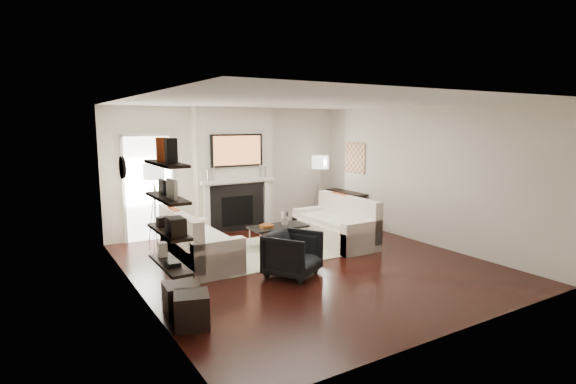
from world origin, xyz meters
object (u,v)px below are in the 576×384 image
armchair (293,252)px  ottoman_near (181,299)px  loveseat_right_base (334,233)px  lamp_right_shade (320,162)px  lamp_left_shade (154,171)px  coffee_table (278,227)px  loveseat_left_base (200,252)px

armchair → ottoman_near: 2.02m
loveseat_right_base → lamp_right_shade: lamp_right_shade is taller
armchair → lamp_left_shade: (-1.33, 2.89, 1.07)m
armchair → coffee_table: bearing=35.8°
ottoman_near → loveseat_right_base: bearing=24.6°
coffee_table → lamp_right_shade: size_ratio=2.75×
loveseat_right_base → armchair: (-1.70, -1.16, 0.17)m
loveseat_left_base → coffee_table: 1.68m
armchair → loveseat_right_base: bearing=2.4°
loveseat_left_base → loveseat_right_base: (2.72, -0.14, 0.00)m
armchair → ottoman_near: armchair is taller
loveseat_left_base → lamp_left_shade: lamp_left_shade is taller
loveseat_right_base → armchair: 2.06m
ottoman_near → lamp_left_shade: bearing=79.7°
lamp_left_shade → coffee_table: bearing=-34.9°
armchair → loveseat_left_base: bearing=96.4°
coffee_table → armchair: armchair is taller
loveseat_right_base → ottoman_near: size_ratio=4.50×
loveseat_left_base → armchair: armchair is taller
ottoman_near → armchair: bearing=14.6°
armchair → lamp_left_shade: size_ratio=1.90×
armchair → lamp_right_shade: lamp_right_shade is taller
loveseat_right_base → lamp_left_shade: lamp_left_shade is taller
coffee_table → armchair: (-0.63, -1.53, -0.02)m
loveseat_left_base → lamp_left_shade: bearing=100.7°
lamp_left_shade → armchair: bearing=-65.3°
loveseat_right_base → ottoman_near: 4.01m
loveseat_left_base → ottoman_near: size_ratio=4.50×
loveseat_right_base → ottoman_near: bearing=-155.4°
coffee_table → ottoman_near: (-2.57, -2.04, -0.20)m
lamp_right_shade → ottoman_near: 5.80m
coffee_table → lamp_right_shade: bearing=35.2°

